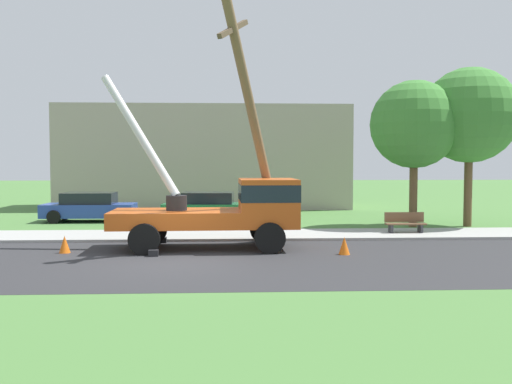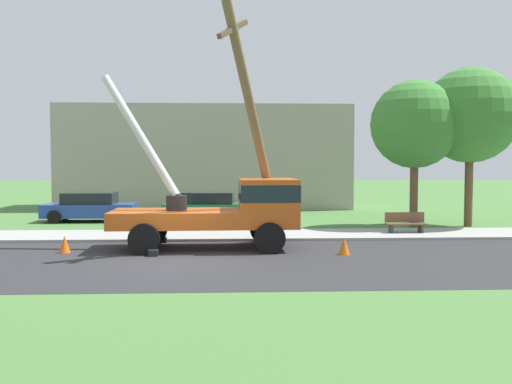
{
  "view_description": "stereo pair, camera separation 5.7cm",
  "coord_description": "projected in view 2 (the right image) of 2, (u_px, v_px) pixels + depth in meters",
  "views": [
    {
      "loc": [
        1.61,
        -16.47,
        2.94
      ],
      "look_at": [
        2.56,
        2.88,
        1.89
      ],
      "focal_mm": 39.37,
      "sensor_mm": 36.0,
      "label": 1
    },
    {
      "loc": [
        1.67,
        -16.47,
        2.94
      ],
      "look_at": [
        2.56,
        2.88,
        1.89
      ],
      "focal_mm": 39.37,
      "sensor_mm": 36.0,
      "label": 2
    }
  ],
  "objects": [
    {
      "name": "parked_sedan_green",
      "position": [
        209.0,
        207.0,
        27.75
      ],
      "size": [
        4.52,
        2.22,
        1.42
      ],
      "color": "#1E6638",
      "rests_on": "ground"
    },
    {
      "name": "parked_sedan_blue",
      "position": [
        90.0,
        207.0,
        27.48
      ],
      "size": [
        4.4,
        2.02,
        1.42
      ],
      "color": "#263F99",
      "rests_on": "ground"
    },
    {
      "name": "roadside_tree_far",
      "position": [
        470.0,
        116.0,
        25.15
      ],
      "size": [
        4.28,
        4.28,
        7.16
      ],
      "color": "brown",
      "rests_on": "ground"
    },
    {
      "name": "leaning_utility_pole",
      "position": [
        254.0,
        125.0,
        19.14
      ],
      "size": [
        2.51,
        3.9,
        8.25
      ],
      "color": "brown",
      "rests_on": "ground"
    },
    {
      "name": "ground_plane",
      "position": [
        198.0,
        219.0,
        28.49
      ],
      "size": [
        120.0,
        120.0,
        0.0
      ],
      "primitive_type": "plane",
      "color": "#477538"
    },
    {
      "name": "utility_truck",
      "position": [
        230.0,
        207.0,
        18.97
      ],
      "size": [
        6.81,
        3.21,
        5.98
      ],
      "color": "#C65119",
      "rests_on": "ground"
    },
    {
      "name": "road_asphalt",
      "position": [
        174.0,
        261.0,
        16.52
      ],
      "size": [
        80.0,
        8.05,
        0.01
      ],
      "primitive_type": "cube",
      "color": "#2B2B2D",
      "rests_on": "ground"
    },
    {
      "name": "sidewalk_strip",
      "position": [
        188.0,
        235.0,
        22.02
      ],
      "size": [
        80.0,
        2.99,
        0.1
      ],
      "primitive_type": "cube",
      "color": "#9E9E99",
      "rests_on": "ground"
    },
    {
      "name": "traffic_cone_behind",
      "position": [
        65.0,
        244.0,
        18.02
      ],
      "size": [
        0.36,
        0.36,
        0.56
      ],
      "primitive_type": "cone",
      "color": "orange",
      "rests_on": "ground"
    },
    {
      "name": "roadside_tree_near",
      "position": [
        415.0,
        125.0,
        25.01
      ],
      "size": [
        3.93,
        3.93,
        6.56
      ],
      "color": "brown",
      "rests_on": "ground"
    },
    {
      "name": "traffic_cone_curbside",
      "position": [
        267.0,
        235.0,
        20.34
      ],
      "size": [
        0.36,
        0.36,
        0.56
      ],
      "primitive_type": "cone",
      "color": "orange",
      "rests_on": "ground"
    },
    {
      "name": "traffic_cone_ahead",
      "position": [
        344.0,
        246.0,
        17.7
      ],
      "size": [
        0.36,
        0.36,
        0.56
      ],
      "primitive_type": "cone",
      "color": "orange",
      "rests_on": "ground"
    },
    {
      "name": "park_bench",
      "position": [
        405.0,
        223.0,
        22.46
      ],
      "size": [
        1.6,
        0.45,
        0.9
      ],
      "color": "brown",
      "rests_on": "ground"
    },
    {
      "name": "lowrise_building_backdrop",
      "position": [
        206.0,
        158.0,
        36.34
      ],
      "size": [
        18.0,
        6.0,
        6.4
      ],
      "primitive_type": "cube",
      "color": "#A5998C",
      "rests_on": "ground"
    }
  ]
}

